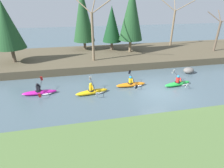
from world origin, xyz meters
TOP-DOWN VIEW (x-y plane):
  - ground_plane at (0.00, 0.00)m, footprint 90.00×90.00m
  - riverbank_far at (0.00, 10.25)m, footprint 44.00×9.67m
  - conifer_tree_far_left at (-13.35, 8.77)m, footprint 3.11×3.11m
  - conifer_tree_left at (-5.28, 12.94)m, footprint 2.90×2.90m
  - conifer_tree_mid_left at (-1.63, 11.88)m, footprint 2.52×2.52m
  - conifer_tree_centre at (0.55, 10.43)m, footprint 3.04×3.04m
  - bare_tree_upstream at (-4.61, 7.65)m, footprint 3.78×3.73m
  - bare_tree_mid_upstream at (7.90, 12.96)m, footprint 3.70×3.65m
  - bare_tree_mid_downstream at (12.01, 8.57)m, footprint 2.87×2.84m
  - kayaker_lead at (2.36, 1.08)m, footprint 2.80×2.07m
  - kayaker_middle at (-1.87, 1.76)m, footprint 2.78×2.06m
  - kayaker_trailing at (-5.46, 1.09)m, footprint 2.79×2.06m
  - kayaker_far_back at (-9.69, 1.85)m, footprint 2.78×2.06m
  - boulder_midstream at (5.00, 3.56)m, footprint 1.14×0.89m

SIDE VIEW (x-z plane):
  - ground_plane at x=0.00m, z-range 0.00..0.00m
  - kayaker_lead at x=2.36m, z-range -0.40..0.80m
  - kayaker_middle at x=-1.87m, z-range -0.40..0.80m
  - kayaker_trailing at x=-5.46m, z-range -0.40..0.80m
  - kayaker_far_back at x=-9.69m, z-range -0.40..0.80m
  - boulder_midstream at x=5.00m, z-range 0.00..0.64m
  - riverbank_far at x=0.00m, z-range 0.00..0.81m
  - bare_tree_mid_downstream at x=12.01m, z-range 0.67..5.82m
  - bare_tree_mid_upstream at x=7.90m, z-range 0.62..7.34m
  - bare_tree_upstream at x=-4.61m, z-range 0.61..7.48m
  - conifer_tree_mid_left at x=-1.63m, z-range 1.38..7.08m
  - conifer_tree_far_left at x=-13.35m, z-range 1.57..7.90m
  - conifer_tree_left at x=-5.28m, z-range 1.38..9.25m
  - conifer_tree_centre at x=0.55m, z-range 1.60..9.61m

